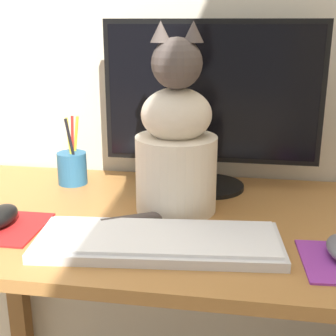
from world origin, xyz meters
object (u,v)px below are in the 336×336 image
(monitor, at_px, (212,102))
(keyboard, at_px, (158,241))
(pen_cup, at_px, (72,167))
(computer_mouse_left, at_px, (1,216))
(cat, at_px, (176,145))

(monitor, distance_m, keyboard, 0.40)
(monitor, relative_size, keyboard, 1.10)
(pen_cup, bearing_deg, computer_mouse_left, -99.97)
(monitor, bearing_deg, pen_cup, -176.82)
(cat, height_order, pen_cup, cat)
(keyboard, bearing_deg, cat, 82.63)
(keyboard, distance_m, cat, 0.23)
(computer_mouse_left, bearing_deg, cat, 23.68)
(monitor, xyz_separation_m, keyboard, (-0.07, -0.33, -0.20))
(computer_mouse_left, bearing_deg, pen_cup, 80.03)
(pen_cup, bearing_deg, keyboard, -48.29)
(monitor, relative_size, cat, 1.29)
(monitor, height_order, computer_mouse_left, monitor)
(cat, bearing_deg, pen_cup, 145.85)
(keyboard, height_order, cat, cat)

